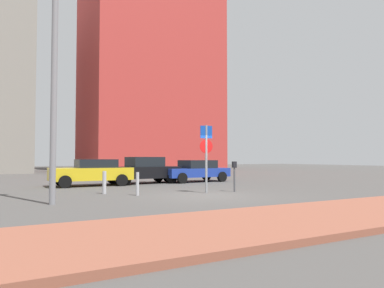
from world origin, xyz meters
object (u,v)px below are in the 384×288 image
object	(u,v)px
street_lamp	(54,56)
parking_meter	(234,172)
traffic_bollard_mid	(137,184)
parked_car_yellow	(92,172)
parking_sign_post	(206,150)
parked_car_blue	(196,170)
parked_car_black	(143,170)
traffic_bollard_near	(104,182)

from	to	relation	value
street_lamp	parking_meter	bearing A→B (deg)	5.36
parking_meter	traffic_bollard_mid	world-z (taller)	parking_meter
parked_car_yellow	parking_sign_post	world-z (taller)	parking_sign_post
parked_car_yellow	parked_car_blue	xyz separation A→B (m)	(6.61, 0.14, -0.04)
parked_car_black	parking_sign_post	world-z (taller)	parking_sign_post
parked_car_yellow	parked_car_blue	distance (m)	6.61
parked_car_yellow	parked_car_black	world-z (taller)	parked_car_black
parked_car_yellow	street_lamp	world-z (taller)	street_lamp
parked_car_yellow	parked_car_black	distance (m)	3.15
parked_car_blue	street_lamp	size ratio (longest dim) A/B	0.53
parked_car_black	street_lamp	bearing A→B (deg)	-128.56
traffic_bollard_mid	parking_sign_post	bearing A→B (deg)	-7.98
parked_car_yellow	parking_meter	world-z (taller)	parked_car_yellow
parking_sign_post	traffic_bollard_near	distance (m)	4.57
parked_car_yellow	traffic_bollard_mid	bearing A→B (deg)	-85.91
street_lamp	traffic_bollard_mid	size ratio (longest dim) A/B	9.04
parking_meter	traffic_bollard_mid	distance (m)	4.44
parking_sign_post	street_lamp	xyz separation A→B (m)	(-6.41, -0.90, 3.04)
traffic_bollard_near	traffic_bollard_mid	distance (m)	1.64
parking_meter	street_lamp	size ratio (longest dim) A/B	0.16
parking_meter	traffic_bollard_near	distance (m)	5.72
street_lamp	traffic_bollard_near	size ratio (longest dim) A/B	8.87
parked_car_yellow	street_lamp	distance (m)	8.92
parked_car_blue	traffic_bollard_near	world-z (taller)	parked_car_blue
parked_car_yellow	parking_meter	bearing A→B (deg)	-53.84
parking_meter	parked_car_black	bearing A→B (deg)	103.60
parked_car_yellow	traffic_bollard_near	distance (m)	4.74
traffic_bollard_near	parking_sign_post	bearing A→B (deg)	-23.16
parked_car_blue	traffic_bollard_mid	bearing A→B (deg)	-135.24
parking_sign_post	traffic_bollard_near	size ratio (longest dim) A/B	3.08
parked_car_black	traffic_bollard_mid	world-z (taller)	parked_car_black
parking_meter	parked_car_blue	bearing A→B (deg)	75.00
parked_car_blue	parking_meter	size ratio (longest dim) A/B	3.31
traffic_bollard_mid	street_lamp	bearing A→B (deg)	-158.80
parked_car_yellow	traffic_bollard_mid	world-z (taller)	parked_car_yellow
street_lamp	parked_car_blue	bearing A→B (deg)	37.85
parking_sign_post	street_lamp	world-z (taller)	street_lamp
street_lamp	traffic_bollard_near	world-z (taller)	street_lamp
parking_meter	traffic_bollard_near	xyz separation A→B (m)	(-5.38, 1.88, -0.40)
parked_car_blue	traffic_bollard_mid	distance (m)	8.71
parking_sign_post	parked_car_yellow	bearing A→B (deg)	118.18
traffic_bollard_mid	parked_car_black	bearing A→B (deg)	66.93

